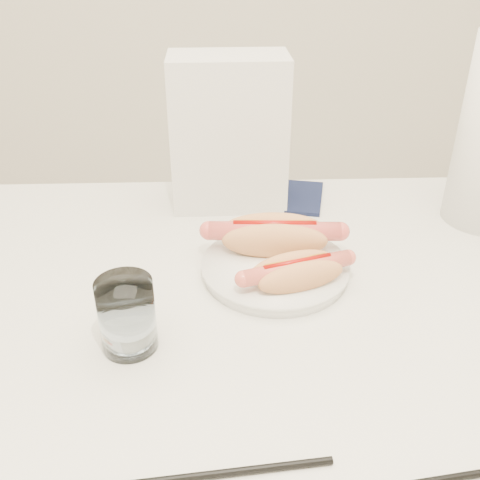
{
  "coord_description": "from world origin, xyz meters",
  "views": [
    {
      "loc": [
        -0.05,
        -0.57,
        1.19
      ],
      "look_at": [
        -0.03,
        0.06,
        0.82
      ],
      "focal_mm": 41.25,
      "sensor_mm": 36.0,
      "label": 1
    }
  ],
  "objects_px": {
    "hotdog_left": "(274,236)",
    "napkin_box": "(229,133)",
    "plate": "(275,270)",
    "water_glass": "(127,315)",
    "hotdog_right": "(297,272)",
    "table": "(262,344)"
  },
  "relations": [
    {
      "from": "hotdog_left",
      "to": "napkin_box",
      "type": "height_order",
      "value": "napkin_box"
    },
    {
      "from": "plate",
      "to": "water_glass",
      "type": "distance_m",
      "value": 0.23
    },
    {
      "from": "water_glass",
      "to": "napkin_box",
      "type": "distance_m",
      "value": 0.4
    },
    {
      "from": "hotdog_right",
      "to": "water_glass",
      "type": "relative_size",
      "value": 1.65
    },
    {
      "from": "water_glass",
      "to": "napkin_box",
      "type": "relative_size",
      "value": 0.36
    },
    {
      "from": "plate",
      "to": "table",
      "type": "bearing_deg",
      "value": -105.8
    },
    {
      "from": "hotdog_right",
      "to": "water_glass",
      "type": "distance_m",
      "value": 0.23
    },
    {
      "from": "water_glass",
      "to": "hotdog_left",
      "type": "bearing_deg",
      "value": 44.36
    },
    {
      "from": "table",
      "to": "water_glass",
      "type": "bearing_deg",
      "value": -158.58
    },
    {
      "from": "table",
      "to": "plate",
      "type": "height_order",
      "value": "plate"
    },
    {
      "from": "hotdog_left",
      "to": "hotdog_right",
      "type": "xyz_separation_m",
      "value": [
        0.02,
        -0.09,
        -0.0
      ]
    },
    {
      "from": "hotdog_right",
      "to": "hotdog_left",
      "type": "bearing_deg",
      "value": 86.42
    },
    {
      "from": "table",
      "to": "hotdog_left",
      "type": "relative_size",
      "value": 6.35
    },
    {
      "from": "table",
      "to": "water_glass",
      "type": "distance_m",
      "value": 0.2
    },
    {
      "from": "hotdog_right",
      "to": "napkin_box",
      "type": "relative_size",
      "value": 0.59
    },
    {
      "from": "plate",
      "to": "hotdog_left",
      "type": "xyz_separation_m",
      "value": [
        0.0,
        0.04,
        0.03
      ]
    },
    {
      "from": "table",
      "to": "hotdog_left",
      "type": "distance_m",
      "value": 0.16
    },
    {
      "from": "hotdog_left",
      "to": "napkin_box",
      "type": "xyz_separation_m",
      "value": [
        -0.06,
        0.19,
        0.09
      ]
    },
    {
      "from": "table",
      "to": "plate",
      "type": "distance_m",
      "value": 0.11
    },
    {
      "from": "table",
      "to": "hotdog_right",
      "type": "relative_size",
      "value": 8.02
    },
    {
      "from": "hotdog_left",
      "to": "hotdog_right",
      "type": "bearing_deg",
      "value": -73.07
    },
    {
      "from": "hotdog_right",
      "to": "napkin_box",
      "type": "xyz_separation_m",
      "value": [
        -0.08,
        0.28,
        0.09
      ]
    }
  ]
}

